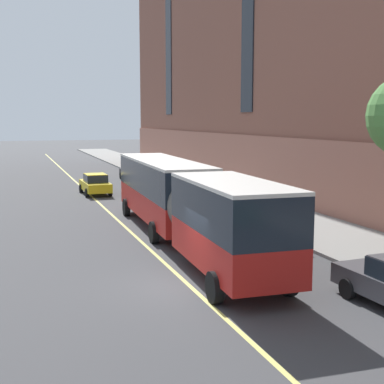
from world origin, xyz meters
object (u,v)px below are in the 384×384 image
parked_car_red_4 (261,225)px  parked_car_darkgray_6 (152,180)px  city_bus (183,199)px  fire_hydrant (193,191)px  parked_car_black_0 (133,172)px  parked_car_darkgray_5 (195,198)px  taxi_cab (95,184)px

parked_car_red_4 → parked_car_darkgray_6: bearing=90.0°
city_bus → fire_hydrant: bearing=69.1°
parked_car_black_0 → parked_car_darkgray_5: bearing=-89.8°
parked_car_red_4 → parked_car_darkgray_5: same height
city_bus → fire_hydrant: (5.12, 13.38, -1.56)m
parked_car_darkgray_5 → taxi_cab: same height
parked_car_red_4 → parked_car_darkgray_6: size_ratio=0.95×
taxi_cab → parked_car_darkgray_5: bearing=-62.0°
parked_car_darkgray_6 → taxi_cab: (-4.73, -1.42, -0.00)m
parked_car_red_4 → parked_car_darkgray_5: 9.22m
parked_car_darkgray_5 → parked_car_darkgray_6: size_ratio=0.95×
city_bus → fire_hydrant: 14.41m
parked_car_black_0 → parked_car_darkgray_6: same height
city_bus → taxi_cab: (-1.28, 17.25, -1.27)m
taxi_cab → fire_hydrant: 7.49m
parked_car_black_0 → fire_hydrant: size_ratio=5.97×
parked_car_red_4 → taxi_cab: (-4.72, 18.20, -0.00)m
parked_car_red_4 → parked_car_darkgray_5: (0.05, 9.22, 0.00)m
city_bus → parked_car_red_4: size_ratio=4.18×
fire_hydrant → parked_car_red_4: bearing=-96.7°
fire_hydrant → parked_car_darkgray_5: bearing=-107.7°
parked_car_black_0 → fire_hydrant: bearing=-82.0°
city_bus → parked_car_black_0: size_ratio=4.40×
parked_car_darkgray_6 → fire_hydrant: (1.67, -5.29, -0.29)m
parked_car_black_0 → fire_hydrant: parked_car_black_0 is taller
taxi_cab → fire_hydrant: (6.40, -3.87, -0.29)m
parked_car_red_4 → parked_car_darkgray_6: 19.61m
parked_car_red_4 → taxi_cab: 18.80m
parked_car_darkgray_6 → parked_car_black_0: bearing=90.1°
parked_car_red_4 → fire_hydrant: bearing=83.3°
parked_car_black_0 → parked_car_darkgray_5: 17.03m
parked_car_darkgray_5 → parked_car_darkgray_6: same height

